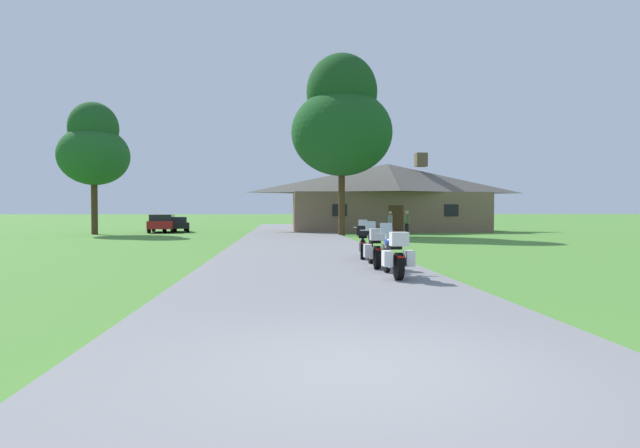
{
  "coord_description": "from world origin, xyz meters",
  "views": [
    {
      "loc": [
        -0.86,
        -5.03,
        1.67
      ],
      "look_at": [
        1.28,
        22.54,
        0.96
      ],
      "focal_mm": 28.4,
      "sensor_mm": 36.0,
      "label": 1
    }
  ],
  "objects_px": {
    "motorcycle_blue_nearest_to_camera": "(394,255)",
    "bystander_gray_shirt_near_lodge": "(390,222)",
    "motorcycle_black_second_in_row": "(375,248)",
    "motorcycle_orange_farthest_in_row": "(363,242)",
    "tree_left_far": "(94,148)",
    "parked_black_sedan_far_left": "(175,224)",
    "parked_red_suv_far_left": "(163,222)",
    "tree_by_lodge_front": "(342,121)",
    "bystander_olive_shirt_beside_signpost": "(407,222)"
  },
  "relations": [
    {
      "from": "bystander_olive_shirt_beside_signpost",
      "to": "parked_red_suv_far_left",
      "type": "height_order",
      "value": "bystander_olive_shirt_beside_signpost"
    },
    {
      "from": "motorcycle_orange_farthest_in_row",
      "to": "bystander_olive_shirt_beside_signpost",
      "type": "relative_size",
      "value": 1.23
    },
    {
      "from": "bystander_olive_shirt_beside_signpost",
      "to": "tree_left_far",
      "type": "height_order",
      "value": "tree_left_far"
    },
    {
      "from": "tree_by_lodge_front",
      "to": "parked_black_sedan_far_left",
      "type": "bearing_deg",
      "value": 150.34
    },
    {
      "from": "bystander_gray_shirt_near_lodge",
      "to": "motorcycle_orange_farthest_in_row",
      "type": "bearing_deg",
      "value": 11.27
    },
    {
      "from": "motorcycle_black_second_in_row",
      "to": "motorcycle_blue_nearest_to_camera",
      "type": "bearing_deg",
      "value": -85.85
    },
    {
      "from": "bystander_olive_shirt_beside_signpost",
      "to": "tree_left_far",
      "type": "bearing_deg",
      "value": -122.33
    },
    {
      "from": "bystander_gray_shirt_near_lodge",
      "to": "tree_left_far",
      "type": "height_order",
      "value": "tree_left_far"
    },
    {
      "from": "motorcycle_blue_nearest_to_camera",
      "to": "bystander_gray_shirt_near_lodge",
      "type": "distance_m",
      "value": 21.31
    },
    {
      "from": "motorcycle_orange_farthest_in_row",
      "to": "bystander_gray_shirt_near_lodge",
      "type": "relative_size",
      "value": 1.25
    },
    {
      "from": "tree_by_lodge_front",
      "to": "bystander_gray_shirt_near_lodge",
      "type": "bearing_deg",
      "value": -18.33
    },
    {
      "from": "tree_by_lodge_front",
      "to": "tree_left_far",
      "type": "bearing_deg",
      "value": 169.32
    },
    {
      "from": "motorcycle_blue_nearest_to_camera",
      "to": "motorcycle_black_second_in_row",
      "type": "distance_m",
      "value": 2.28
    },
    {
      "from": "tree_by_lodge_front",
      "to": "motorcycle_orange_farthest_in_row",
      "type": "bearing_deg",
      "value": -94.41
    },
    {
      "from": "motorcycle_black_second_in_row",
      "to": "tree_left_far",
      "type": "relative_size",
      "value": 0.22
    },
    {
      "from": "tree_by_lodge_front",
      "to": "bystander_olive_shirt_beside_signpost",
      "type": "bearing_deg",
      "value": -19.75
    },
    {
      "from": "tree_left_far",
      "to": "parked_black_sedan_far_left",
      "type": "xyz_separation_m",
      "value": [
        4.88,
        3.83,
        -5.53
      ]
    },
    {
      "from": "motorcycle_blue_nearest_to_camera",
      "to": "parked_black_sedan_far_left",
      "type": "relative_size",
      "value": 0.46
    },
    {
      "from": "motorcycle_black_second_in_row",
      "to": "motorcycle_orange_farthest_in_row",
      "type": "xyz_separation_m",
      "value": [
        0.11,
        2.83,
        0.01
      ]
    },
    {
      "from": "motorcycle_orange_farthest_in_row",
      "to": "tree_by_lodge_front",
      "type": "distance_m",
      "value": 18.25
    },
    {
      "from": "motorcycle_blue_nearest_to_camera",
      "to": "motorcycle_black_second_in_row",
      "type": "xyz_separation_m",
      "value": [
        -0.05,
        2.28,
        0.0
      ]
    },
    {
      "from": "motorcycle_blue_nearest_to_camera",
      "to": "motorcycle_orange_farthest_in_row",
      "type": "height_order",
      "value": "same"
    },
    {
      "from": "bystander_gray_shirt_near_lodge",
      "to": "parked_red_suv_far_left",
      "type": "distance_m",
      "value": 18.05
    },
    {
      "from": "motorcycle_orange_farthest_in_row",
      "to": "tree_left_far",
      "type": "relative_size",
      "value": 0.22
    },
    {
      "from": "motorcycle_black_second_in_row",
      "to": "motorcycle_orange_farthest_in_row",
      "type": "distance_m",
      "value": 2.83
    },
    {
      "from": "motorcycle_orange_farthest_in_row",
      "to": "bystander_olive_shirt_beside_signpost",
      "type": "height_order",
      "value": "bystander_olive_shirt_beside_signpost"
    },
    {
      "from": "motorcycle_black_second_in_row",
      "to": "bystander_gray_shirt_near_lodge",
      "type": "height_order",
      "value": "bystander_gray_shirt_near_lodge"
    },
    {
      "from": "bystander_gray_shirt_near_lodge",
      "to": "tree_left_far",
      "type": "bearing_deg",
      "value": -74.99
    },
    {
      "from": "tree_by_lodge_front",
      "to": "parked_red_suv_far_left",
      "type": "distance_m",
      "value": 16.36
    },
    {
      "from": "motorcycle_blue_nearest_to_camera",
      "to": "motorcycle_orange_farthest_in_row",
      "type": "relative_size",
      "value": 1.0
    },
    {
      "from": "bystander_gray_shirt_near_lodge",
      "to": "parked_black_sedan_far_left",
      "type": "relative_size",
      "value": 0.37
    },
    {
      "from": "bystander_gray_shirt_near_lodge",
      "to": "bystander_olive_shirt_beside_signpost",
      "type": "xyz_separation_m",
      "value": [
        1.01,
        -0.45,
        0.02
      ]
    },
    {
      "from": "bystander_gray_shirt_near_lodge",
      "to": "tree_by_lodge_front",
      "type": "height_order",
      "value": "tree_by_lodge_front"
    },
    {
      "from": "bystander_gray_shirt_near_lodge",
      "to": "tree_by_lodge_front",
      "type": "relative_size",
      "value": 0.14
    },
    {
      "from": "bystander_gray_shirt_near_lodge",
      "to": "parked_black_sedan_far_left",
      "type": "height_order",
      "value": "bystander_gray_shirt_near_lodge"
    },
    {
      "from": "motorcycle_black_second_in_row",
      "to": "tree_left_far",
      "type": "xyz_separation_m",
      "value": [
        -15.96,
        22.86,
        5.56
      ]
    },
    {
      "from": "bystander_gray_shirt_near_lodge",
      "to": "bystander_olive_shirt_beside_signpost",
      "type": "relative_size",
      "value": 0.99
    },
    {
      "from": "motorcycle_blue_nearest_to_camera",
      "to": "motorcycle_black_second_in_row",
      "type": "relative_size",
      "value": 1.0
    },
    {
      "from": "motorcycle_black_second_in_row",
      "to": "parked_black_sedan_far_left",
      "type": "relative_size",
      "value": 0.46
    },
    {
      "from": "bystander_olive_shirt_beside_signpost",
      "to": "motorcycle_orange_farthest_in_row",
      "type": "bearing_deg",
      "value": -39.34
    },
    {
      "from": "tree_left_far",
      "to": "parked_red_suv_far_left",
      "type": "bearing_deg",
      "value": 38.17
    },
    {
      "from": "parked_black_sedan_far_left",
      "to": "tree_by_lodge_front",
      "type": "bearing_deg",
      "value": -44.01
    },
    {
      "from": "motorcycle_blue_nearest_to_camera",
      "to": "parked_red_suv_far_left",
      "type": "relative_size",
      "value": 0.43
    },
    {
      "from": "tree_left_far",
      "to": "parked_red_suv_far_left",
      "type": "distance_m",
      "value": 7.44
    },
    {
      "from": "parked_black_sedan_far_left",
      "to": "bystander_olive_shirt_beside_signpost",
      "type": "bearing_deg",
      "value": -41.7
    },
    {
      "from": "motorcycle_orange_farthest_in_row",
      "to": "parked_black_sedan_far_left",
      "type": "relative_size",
      "value": 0.46
    },
    {
      "from": "motorcycle_orange_farthest_in_row",
      "to": "bystander_olive_shirt_beside_signpost",
      "type": "bearing_deg",
      "value": 79.77
    },
    {
      "from": "motorcycle_blue_nearest_to_camera",
      "to": "tree_by_lodge_front",
      "type": "height_order",
      "value": "tree_by_lodge_front"
    },
    {
      "from": "motorcycle_blue_nearest_to_camera",
      "to": "bystander_olive_shirt_beside_signpost",
      "type": "xyz_separation_m",
      "value": [
        5.47,
        20.39,
        0.34
      ]
    },
    {
      "from": "motorcycle_black_second_in_row",
      "to": "parked_red_suv_far_left",
      "type": "relative_size",
      "value": 0.43
    }
  ]
}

